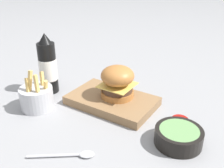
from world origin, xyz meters
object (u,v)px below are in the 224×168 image
at_px(ketchup_bottle, 48,66).
at_px(fries_basket, 37,97).
at_px(serving_board, 112,101).
at_px(side_bowl, 179,136).
at_px(spoon, 75,155).
at_px(burger, 117,81).

distance_m(ketchup_bottle, fries_basket, 0.14).
relative_size(serving_board, side_bowl, 2.24).
bearing_deg(side_bowl, spoon, 43.60).
distance_m(burger, spoon, 0.31).
distance_m(ketchup_bottle, side_bowl, 0.53).
bearing_deg(burger, side_bowl, 159.46).
relative_size(burger, spoon, 0.76).
xyz_separation_m(fries_basket, side_bowl, (-0.47, -0.08, -0.01)).
bearing_deg(spoon, fries_basket, 119.71).
height_order(serving_board, burger, burger).
bearing_deg(fries_basket, side_bowl, -170.91).
distance_m(burger, side_bowl, 0.28).
bearing_deg(serving_board, spoon, 103.10).
relative_size(side_bowl, spoon, 0.88).
bearing_deg(spoon, burger, 64.11).
distance_m(serving_board, spoon, 0.28).
distance_m(serving_board, burger, 0.07).
distance_m(side_bowl, spoon, 0.28).
relative_size(serving_board, burger, 2.59).
xyz_separation_m(fries_basket, spoon, (-0.27, 0.12, -0.03)).
xyz_separation_m(side_bowl, spoon, (0.20, 0.19, -0.02)).
bearing_deg(burger, spoon, 100.18).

